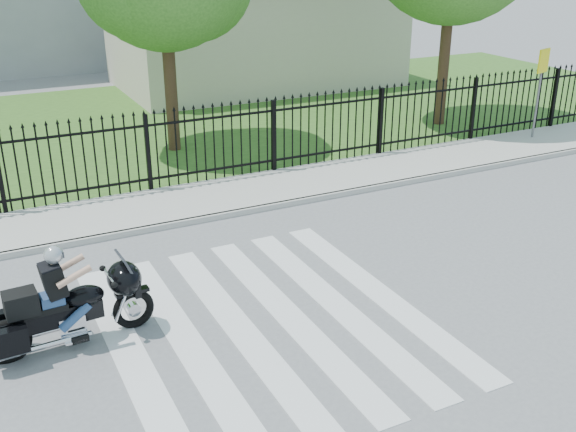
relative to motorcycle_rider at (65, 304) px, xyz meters
name	(u,v)px	position (x,y,z in m)	size (l,w,h in m)	color
ground	(265,322)	(2.67, -0.70, -0.64)	(120.00, 120.00, 0.00)	slate
crosswalk	(265,322)	(2.67, -0.70, -0.63)	(5.00, 5.50, 0.01)	silver
sidewalk	(165,206)	(2.67, 4.30, -0.58)	(40.00, 2.00, 0.12)	#ADAAA3
curb	(180,223)	(2.67, 3.30, -0.58)	(40.00, 0.12, 0.12)	#ADAAA3
grass_strip	(95,129)	(2.67, 11.30, -0.63)	(40.00, 12.00, 0.02)	#31581E
iron_fence	(148,155)	(2.67, 5.30, 0.27)	(26.00, 0.04, 1.80)	black
building_low	(255,37)	(9.67, 15.30, 1.11)	(10.00, 6.00, 3.50)	beige
motorcycle_rider	(65,304)	(0.00, 0.00, 0.00)	(2.36, 0.79, 1.56)	black
traffic_sign	(541,75)	(13.30, 4.63, 1.20)	(0.51, 0.20, 2.41)	slate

